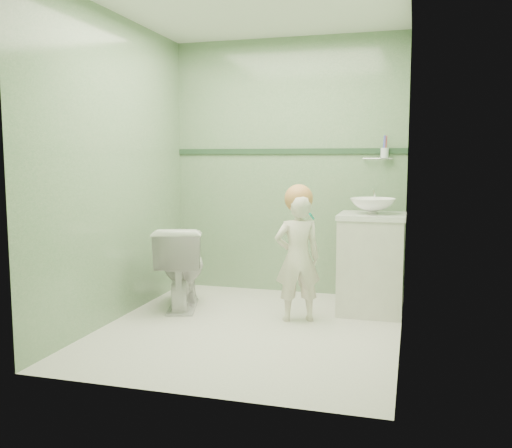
% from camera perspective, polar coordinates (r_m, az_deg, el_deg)
% --- Properties ---
extents(ground, '(2.50, 2.50, 0.00)m').
position_cam_1_polar(ground, '(4.29, -0.55, -10.63)').
color(ground, beige).
rests_on(ground, ground).
extents(room_shell, '(2.50, 2.54, 2.40)m').
position_cam_1_polar(room_shell, '(4.10, -0.57, 5.61)').
color(room_shell, gray).
rests_on(room_shell, ground).
extents(trim_stripe, '(2.20, 0.02, 0.05)m').
position_cam_1_polar(trim_stripe, '(5.30, 3.23, 7.46)').
color(trim_stripe, '#28462D').
rests_on(trim_stripe, room_shell).
extents(vanity, '(0.52, 0.50, 0.80)m').
position_cam_1_polar(vanity, '(4.72, 11.74, -4.16)').
color(vanity, silver).
rests_on(vanity, ground).
extents(counter, '(0.54, 0.52, 0.04)m').
position_cam_1_polar(counter, '(4.66, 11.85, 0.79)').
color(counter, white).
rests_on(counter, vanity).
extents(basin, '(0.37, 0.37, 0.13)m').
position_cam_1_polar(basin, '(4.66, 11.88, 1.82)').
color(basin, white).
rests_on(basin, counter).
extents(faucet, '(0.03, 0.13, 0.18)m').
position_cam_1_polar(faucet, '(4.83, 12.05, 2.94)').
color(faucet, silver).
rests_on(faucet, counter).
extents(cup_holder, '(0.26, 0.07, 0.21)m').
position_cam_1_polar(cup_holder, '(5.12, 12.97, 7.14)').
color(cup_holder, silver).
rests_on(cup_holder, room_shell).
extents(toilet, '(0.58, 0.78, 0.71)m').
position_cam_1_polar(toilet, '(4.82, -7.67, -4.39)').
color(toilet, white).
rests_on(toilet, ground).
extents(toddler, '(0.43, 0.37, 1.01)m').
position_cam_1_polar(toddler, '(4.38, 4.29, -3.51)').
color(toddler, silver).
rests_on(toddler, ground).
extents(hair_cap, '(0.22, 0.22, 0.22)m').
position_cam_1_polar(hair_cap, '(4.35, 4.41, 2.62)').
color(hair_cap, '#C38248').
rests_on(hair_cap, toddler).
extents(teal_toothbrush, '(0.10, 0.14, 0.08)m').
position_cam_1_polar(teal_toothbrush, '(4.23, 5.64, 0.85)').
color(teal_toothbrush, '#028672').
rests_on(teal_toothbrush, toddler).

